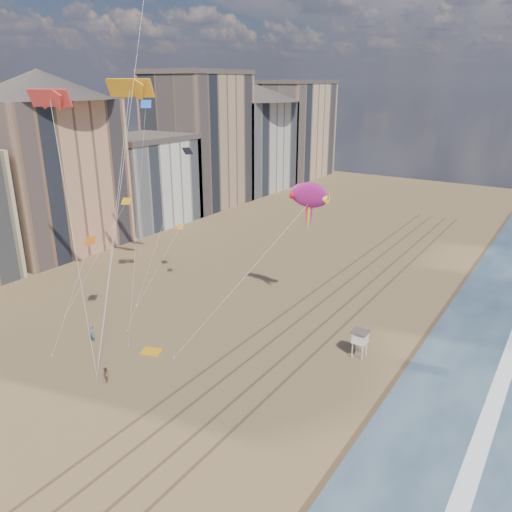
# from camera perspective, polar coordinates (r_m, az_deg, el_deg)

# --- Properties ---
(ground) EXTENTS (260.00, 260.00, 0.00)m
(ground) POSITION_cam_1_polar(r_m,az_deg,el_deg) (39.94, -22.09, -24.04)
(ground) COLOR brown
(ground) RESTS_ON ground
(wet_sand) EXTENTS (260.00, 260.00, 0.00)m
(wet_sand) POSITION_cam_1_polar(r_m,az_deg,el_deg) (61.12, 23.51, -8.16)
(wet_sand) COLOR #42301E
(wet_sand) RESTS_ON ground
(tracks) EXTENTS (7.68, 120.00, 0.01)m
(tracks) POSITION_cam_1_polar(r_m,az_deg,el_deg) (56.97, 4.99, -8.52)
(tracks) COLOR brown
(tracks) RESTS_ON ground
(buildings) EXTENTS (34.72, 131.35, 29.00)m
(buildings) POSITION_cam_1_polar(r_m,az_deg,el_deg) (108.40, -8.62, 12.22)
(buildings) COLOR #C6B284
(buildings) RESTS_ON ground
(lifeguard_stand) EXTENTS (1.61, 1.61, 2.90)m
(lifeguard_stand) POSITION_cam_1_polar(r_m,az_deg,el_deg) (51.88, 11.82, -9.06)
(lifeguard_stand) COLOR silver
(lifeguard_stand) RESTS_ON ground
(grounded_kite) EXTENTS (2.27, 1.82, 0.22)m
(grounded_kite) POSITION_cam_1_polar(r_m,az_deg,el_deg) (53.70, -11.83, -10.62)
(grounded_kite) COLOR #FFA515
(grounded_kite) RESTS_ON ground
(show_kite) EXTENTS (5.59, 8.53, 22.05)m
(show_kite) POSITION_cam_1_polar(r_m,az_deg,el_deg) (55.71, 6.12, 6.90)
(show_kite) COLOR #941667
(show_kite) RESTS_ON ground
(kite_flyer_a) EXTENTS (0.71, 0.48, 1.88)m
(kite_flyer_a) POSITION_cam_1_polar(r_m,az_deg,el_deg) (56.92, -18.23, -8.47)
(kite_flyer_a) COLOR slate
(kite_flyer_a) RESTS_ON ground
(kite_flyer_b) EXTENTS (0.93, 0.95, 1.54)m
(kite_flyer_b) POSITION_cam_1_polar(r_m,az_deg,el_deg) (49.70, -16.83, -12.84)
(kite_flyer_b) COLOR brown
(kite_flyer_b) RESTS_ON ground
(parafoils) EXTENTS (16.73, 9.57, 15.27)m
(parafoils) POSITION_cam_1_polar(r_m,az_deg,el_deg) (56.53, -15.93, 22.43)
(parafoils) COLOR black
(parafoils) RESTS_ON ground
(small_kites) EXTENTS (12.72, 15.53, 16.20)m
(small_kites) POSITION_cam_1_polar(r_m,az_deg,el_deg) (59.55, -13.21, 7.80)
(small_kites) COLOR orange
(small_kites) RESTS_ON ground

